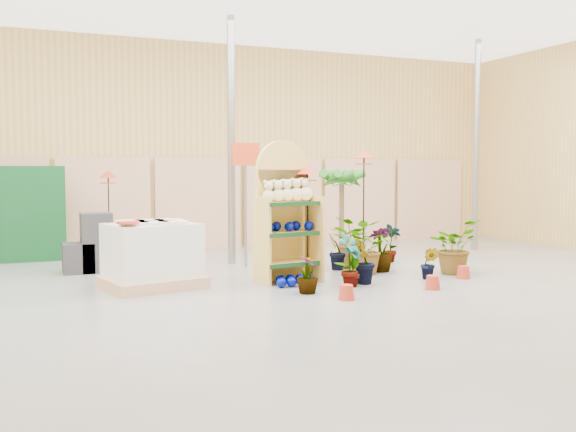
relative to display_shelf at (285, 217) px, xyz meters
name	(u,v)px	position (x,y,z in m)	size (l,w,h in m)	color
room	(284,136)	(-0.20, -0.49, 1.22)	(15.20, 12.10, 4.70)	slate
display_shelf	(285,217)	(0.00, 0.00, 0.00)	(1.00, 0.72, 2.18)	#DBB555
teddy_bears	(289,192)	(0.03, -0.10, 0.38)	(0.81, 0.22, 0.36)	beige
gazing_balls_shelf	(288,226)	(0.00, -0.13, -0.14)	(0.80, 0.27, 0.15)	#000A7E
gazing_balls_floor	(294,281)	(-0.04, -0.47, -0.92)	(0.63, 0.39, 0.15)	#000A7E
pallet_stack	(152,255)	(-2.02, 0.16, -0.52)	(1.54, 1.37, 0.99)	tan
charcoal_planters	(90,248)	(-2.72, 2.02, -0.58)	(0.80, 0.50, 1.00)	#262628
trellis_stock	(9,214)	(-4.00, 3.80, -0.10)	(2.00, 0.30, 1.80)	#0C441D
offer_sign	(246,179)	(-0.10, 1.58, 0.57)	(0.50, 0.08, 2.20)	gray
bird_table_front	(308,174)	(0.37, -0.02, 0.67)	(0.34, 0.34, 1.80)	black
bird_table_right	(364,158)	(1.62, 0.42, 0.92)	(0.34, 0.34, 2.06)	black
bird_table_back	(108,177)	(-2.24, 3.47, 0.59)	(0.34, 0.34, 1.71)	black
palm	(342,178)	(1.87, 1.73, 0.58)	(0.70, 0.70, 1.84)	brown
potted_plant_0	(349,260)	(0.67, -0.89, -0.59)	(0.43, 0.29, 0.81)	#24701B
potted_plant_1	(364,261)	(0.98, -0.76, -0.64)	(0.39, 0.32, 0.71)	#24701B
potted_plant_2	(363,248)	(1.45, 0.12, -0.57)	(0.78, 0.67, 0.86)	#24701B
potted_plant_3	(381,249)	(1.85, 0.23, -0.62)	(0.43, 0.43, 0.76)	#24701B
potted_plant_4	(391,243)	(2.61, 1.14, -0.63)	(0.39, 0.26, 0.73)	#24701B
potted_plant_5	(336,251)	(1.22, 0.64, -0.67)	(0.36, 0.29, 0.66)	#24701B
potted_plant_6	(353,241)	(1.71, 0.96, -0.55)	(0.80, 0.69, 0.89)	#24701B
potted_plant_7	(307,274)	(-0.11, -1.10, -0.73)	(0.30, 0.30, 0.54)	#24701B
potted_plant_8	(353,265)	(0.72, -0.89, -0.67)	(0.35, 0.24, 0.66)	#24701B
potted_plant_9	(429,263)	(2.15, -0.76, -0.74)	(0.28, 0.23, 0.51)	#24701B
potted_plant_10	(454,247)	(2.86, -0.42, -0.55)	(0.81, 0.70, 0.90)	#24701B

